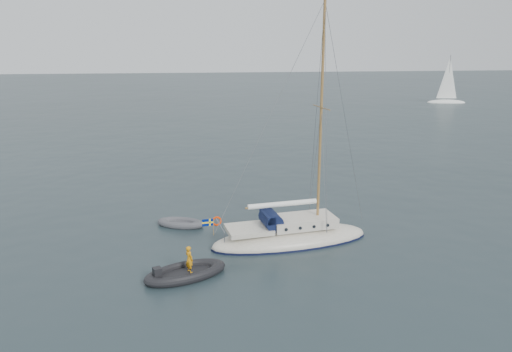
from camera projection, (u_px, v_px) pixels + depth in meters
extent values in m
plane|color=black|center=(276.00, 238.00, 28.73)|extent=(300.00, 300.00, 0.00)
ellipsoid|color=silver|center=(290.00, 240.00, 28.11)|extent=(9.06, 2.82, 1.51)
cube|color=beige|center=(303.00, 222.00, 27.92)|extent=(3.63, 1.91, 0.55)
cube|color=silver|center=(248.00, 227.00, 27.59)|extent=(2.42, 1.91, 0.25)
cylinder|color=#0F1737|center=(270.00, 219.00, 27.63)|extent=(0.97, 1.66, 0.97)
cube|color=#0F1737|center=(267.00, 215.00, 27.55)|extent=(0.45, 1.66, 0.40)
cylinder|color=#956338|center=(322.00, 119.00, 26.50)|extent=(0.15, 0.15, 12.08)
cylinder|color=#956338|center=(323.00, 108.00, 26.34)|extent=(0.05, 2.22, 0.05)
cylinder|color=#956338|center=(282.00, 204.00, 27.49)|extent=(4.23, 0.10, 0.10)
cylinder|color=white|center=(282.00, 204.00, 27.48)|extent=(3.93, 0.28, 0.28)
cylinder|color=gray|center=(218.00, 221.00, 27.29)|extent=(0.04, 2.22, 0.04)
torus|color=#FF3500|center=(217.00, 217.00, 27.86)|extent=(0.54, 0.10, 0.54)
cylinder|color=#956338|center=(212.00, 223.00, 27.28)|extent=(0.03, 0.03, 0.91)
cube|color=navy|center=(206.00, 218.00, 27.16)|extent=(0.60, 0.02, 0.38)
cube|color=yellow|center=(206.00, 218.00, 27.16)|extent=(0.62, 0.03, 0.09)
cube|color=yellow|center=(208.00, 218.00, 27.17)|extent=(0.09, 0.03, 0.40)
cylinder|color=black|center=(277.00, 217.00, 28.69)|extent=(0.18, 0.06, 0.18)
cylinder|color=black|center=(283.00, 229.00, 26.84)|extent=(0.18, 0.06, 0.18)
cylinder|color=black|center=(291.00, 216.00, 28.78)|extent=(0.18, 0.06, 0.18)
cylinder|color=black|center=(298.00, 228.00, 26.93)|extent=(0.18, 0.06, 0.18)
cylinder|color=black|center=(305.00, 216.00, 28.88)|extent=(0.18, 0.06, 0.18)
cylinder|color=black|center=(312.00, 228.00, 27.03)|extent=(0.18, 0.06, 0.18)
cylinder|color=black|center=(318.00, 215.00, 28.97)|extent=(0.18, 0.06, 0.18)
cylinder|color=black|center=(327.00, 227.00, 27.12)|extent=(0.18, 0.06, 0.18)
cube|color=#54545A|center=(181.00, 224.00, 30.55)|extent=(1.80, 0.74, 0.11)
cube|color=black|center=(186.00, 274.00, 24.01)|extent=(2.58, 1.07, 0.13)
cube|color=black|center=(156.00, 269.00, 23.76)|extent=(0.38, 0.38, 0.64)
imported|color=orange|center=(190.00, 260.00, 23.85)|extent=(0.41, 0.54, 1.34)
ellipsoid|color=white|center=(446.00, 103.00, 89.87)|extent=(6.73, 2.24, 1.12)
cylinder|color=gray|center=(449.00, 78.00, 88.69)|extent=(0.11, 0.11, 7.85)
cone|color=white|center=(448.00, 78.00, 88.69)|extent=(3.59, 3.59, 7.29)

